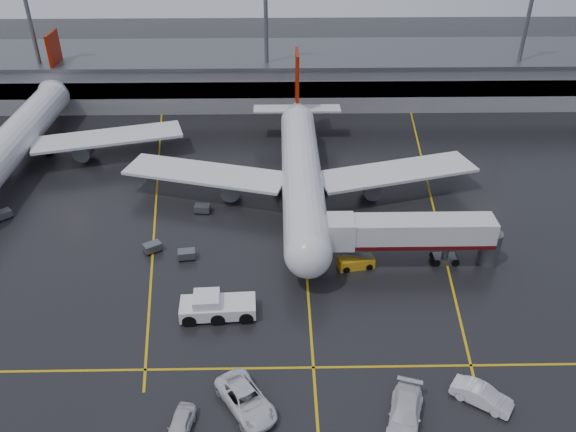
{
  "coord_description": "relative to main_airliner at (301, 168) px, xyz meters",
  "views": [
    {
      "loc": [
        -3.02,
        -60.17,
        40.63
      ],
      "look_at": [
        -2.0,
        -2.0,
        4.0
      ],
      "focal_mm": 36.48,
      "sensor_mm": 36.0,
      "label": 1
    }
  ],
  "objects": [
    {
      "name": "light_mast_mid",
      "position": [
        -5.0,
        32.3,
        10.27
      ],
      "size": [
        3.0,
        1.2,
        25.45
      ],
      "color": "#595B60",
      "rests_on": "ground"
    },
    {
      "name": "second_airliner",
      "position": [
        -42.0,
        12.0,
        0.0
      ],
      "size": [
        48.8,
        45.6,
        14.1
      ],
      "color": "silver",
      "rests_on": "ground"
    },
    {
      "name": "apron_line_right",
      "position": [
        18.0,
        0.3,
        -4.2
      ],
      "size": [
        7.57,
        69.64,
        0.02
      ],
      "primitive_type": "cube",
      "rotation": [
        0.0,
        0.0,
        -0.1
      ],
      "color": "gold",
      "rests_on": "ground"
    },
    {
      "name": "baggage_cart_e",
      "position": [
        -38.71,
        -5.3,
        -3.58
      ],
      "size": [
        2.34,
        2.33,
        1.12
      ],
      "color": "#595B60",
      "rests_on": "ground"
    },
    {
      "name": "baggage_cart_c",
      "position": [
        -13.13,
        -4.24,
        -3.58
      ],
      "size": [
        2.12,
        1.49,
        1.12
      ],
      "color": "#595B60",
      "rests_on": "ground"
    },
    {
      "name": "light_mast_right",
      "position": [
        40.0,
        32.3,
        10.27
      ],
      "size": [
        3.0,
        1.2,
        25.45
      ],
      "color": "#595B60",
      "rests_on": "ground"
    },
    {
      "name": "apron_line_left",
      "position": [
        -20.0,
        0.3,
        -4.2
      ],
      "size": [
        9.99,
        69.35,
        0.02
      ],
      "primitive_type": "cube",
      "rotation": [
        0.0,
        0.0,
        0.14
      ],
      "color": "gold",
      "rests_on": "ground"
    },
    {
      "name": "main_airliner",
      "position": [
        0.0,
        0.0,
        0.0
      ],
      "size": [
        48.8,
        45.6,
        14.1
      ],
      "color": "silver",
      "rests_on": "ground"
    },
    {
      "name": "service_van_c",
      "position": [
        14.23,
        -35.95,
        -3.35
      ],
      "size": [
        5.3,
        4.48,
        1.71
      ],
      "primitive_type": "imported",
      "rotation": [
        0.0,
        0.0,
        0.96
      ],
      "color": "silver",
      "rests_on": "ground"
    },
    {
      "name": "ground",
      "position": [
        0.0,
        -9.7,
        -4.21
      ],
      "size": [
        220.0,
        220.0,
        0.0
      ],
      "primitive_type": "plane",
      "color": "black",
      "rests_on": "ground"
    },
    {
      "name": "belt_loader",
      "position": [
        5.68,
        -16.4,
        -3.58
      ],
      "size": [
        4.29,
        2.51,
        2.57
      ],
      "color": "orange",
      "rests_on": "ground"
    },
    {
      "name": "apron_line_centre",
      "position": [
        0.0,
        -9.7,
        -4.2
      ],
      "size": [
        0.25,
        90.0,
        0.02
      ],
      "primitive_type": "cube",
      "color": "gold",
      "rests_on": "ground"
    },
    {
      "name": "terminal",
      "position": [
        0.0,
        38.23,
        0.11
      ],
      "size": [
        122.0,
        19.0,
        8.6
      ],
      "color": "gray",
      "rests_on": "ground"
    },
    {
      "name": "service_van_b",
      "position": [
        7.26,
        -37.78,
        -3.28
      ],
      "size": [
        4.39,
        6.91,
        1.86
      ],
      "primitive_type": "imported",
      "rotation": [
        0.0,
        0.0,
        -0.3
      ],
      "color": "silver",
      "rests_on": "ground"
    },
    {
      "name": "light_mast_left",
      "position": [
        -45.0,
        32.3,
        10.27
      ],
      "size": [
        3.0,
        1.2,
        25.45
      ],
      "color": "#595B60",
      "rests_on": "ground"
    },
    {
      "name": "baggage_cart_a",
      "position": [
        -13.86,
        -14.49,
        -3.58
      ],
      "size": [
        2.17,
        1.58,
        1.12
      ],
      "color": "#595B60",
      "rests_on": "ground"
    },
    {
      "name": "pushback_tractor",
      "position": [
        -9.59,
        -24.33,
        -3.12
      ],
      "size": [
        7.81,
        3.65,
        2.74
      ],
      "color": "white",
      "rests_on": "ground"
    },
    {
      "name": "apron_line_stop",
      "position": [
        0.0,
        -31.7,
        -4.2
      ],
      "size": [
        60.0,
        0.25,
        0.02
      ],
      "primitive_type": "cube",
      "color": "gold",
      "rests_on": "ground"
    },
    {
      "name": "service_van_d",
      "position": [
        -11.28,
        -38.5,
        -3.46
      ],
      "size": [
        2.43,
        4.6,
        1.49
      ],
      "primitive_type": "imported",
      "rotation": [
        0.0,
        0.0,
        -0.16
      ],
      "color": "silver",
      "rests_on": "ground"
    },
    {
      "name": "baggage_cart_b",
      "position": [
        -18.11,
        -12.96,
        -3.58
      ],
      "size": [
        2.39,
        2.18,
        1.12
      ],
      "color": "#595B60",
      "rests_on": "ground"
    },
    {
      "name": "service_van_a",
      "position": [
        -6.01,
        -36.09,
        -3.28
      ],
      "size": [
        6.17,
        7.34,
        1.87
      ],
      "primitive_type": "imported",
      "rotation": [
        0.0,
        0.0,
        0.55
      ],
      "color": "white",
      "rests_on": "ground"
    },
    {
      "name": "jet_bridge",
      "position": [
        11.87,
        -15.7,
        -0.28
      ],
      "size": [
        19.9,
        3.4,
        6.05
      ],
      "color": "silver",
      "rests_on": "ground"
    }
  ]
}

